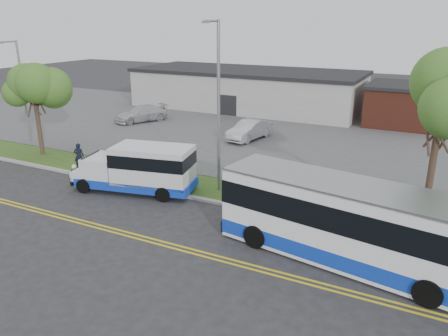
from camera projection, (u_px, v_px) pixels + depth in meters
The scene contains 19 objects.
ground at pixel (149, 199), 24.58m from camera, with size 140.00×140.00×0.00m, color #28282B.
lane_line_north at pixel (102, 226), 21.33m from camera, with size 70.00×0.12×0.01m, color yellow.
lane_line_south at pixel (98, 228), 21.08m from camera, with size 70.00×0.12×0.01m, color yellow.
curb at pixel (160, 191), 25.49m from camera, with size 80.00×0.30×0.15m, color #9E9B93.
verge at pixel (177, 182), 27.02m from camera, with size 80.00×3.30×0.10m, color #274617.
parking_lot at pixel (263, 132), 38.92m from camera, with size 80.00×25.00×0.10m, color #4C4C4F.
commercial_building at pixel (247, 89), 49.25m from camera, with size 25.40×10.40×4.35m.
brick_wing at pixel (402, 104), 41.39m from camera, with size 6.30×7.30×3.90m.
tree_east at pixel (443, 100), 19.11m from camera, with size 5.20×5.20×8.33m.
tree_west at pixel (33, 86), 30.79m from camera, with size 4.40×4.40×6.91m.
streetlight_near at pixel (218, 103), 23.92m from camera, with size 0.35×1.53×9.50m.
streetlight_far at pixel (22, 87), 34.59m from camera, with size 0.35×1.53×8.00m.
shuttle_bus at pixel (142, 167), 25.14m from camera, with size 7.53×3.71×2.78m.
transit_bus at pixel (364, 227), 17.40m from camera, with size 12.42×4.68×3.37m.
pedestrian at pixel (79, 156), 28.96m from camera, with size 0.64×0.42×1.76m, color black.
parked_car_a at pixel (249, 130), 36.20m from camera, with size 1.68×4.82×1.59m, color silver.
parked_car_b at pixel (141, 114), 42.73m from camera, with size 2.12×5.22×1.51m, color silver.
grocery_bag_left at pixel (74, 167), 29.11m from camera, with size 0.32×0.32×0.32m, color white.
grocery_bag_right at pixel (86, 166), 29.27m from camera, with size 0.32×0.32×0.32m, color white.
Camera 1 is at (14.08, -18.34, 9.52)m, focal length 35.00 mm.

